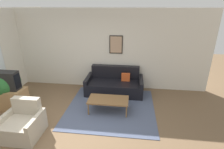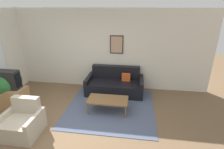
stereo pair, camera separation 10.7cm
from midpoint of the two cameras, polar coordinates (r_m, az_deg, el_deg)
The scene contains 11 objects.
ground_plane at distance 4.32m, azimuth -16.18°, elevation -19.21°, with size 16.00×16.00×0.00m, color brown.
area_rug at distance 5.15m, azimuth -0.97°, elevation -10.70°, with size 2.47×2.38×0.01m.
wall_back at distance 6.11m, azimuth -7.54°, elevation 8.13°, with size 8.00×0.09×2.70m.
couch at distance 5.87m, azimuth 0.33°, elevation -3.25°, with size 1.87×0.90×0.85m.
coffee_table at distance 4.81m, azimuth -1.86°, elevation -8.40°, with size 1.10×0.55×0.39m.
tv_stand at distance 5.73m, azimuth -30.39°, elevation -6.94°, with size 0.79×0.48×0.62m.
tv at distance 5.51m, azimuth -31.47°, elevation -1.72°, with size 0.60×0.28×0.52m.
armchair at distance 4.58m, azimuth -27.74°, elevation -14.21°, with size 0.82×0.76×0.80m.
potted_plant_tall at distance 5.67m, azimuth -32.17°, elevation -3.15°, with size 0.64×0.64×1.06m.
potted_plant_by_window at distance 6.02m, azimuth -30.88°, elevation -2.18°, with size 0.63×0.63×0.99m.
potted_plant_small at distance 5.76m, azimuth -31.13°, elevation -4.13°, with size 0.54×0.54×0.87m.
Camera 1 is at (1.45, -2.96, 2.77)m, focal length 28.00 mm.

